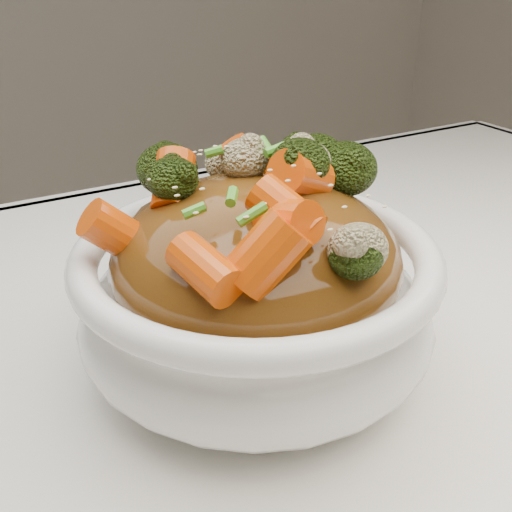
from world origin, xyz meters
TOP-DOWN VIEW (x-y plane):
  - tablecloth at (0.00, 0.00)m, footprint 1.20×0.80m
  - bowl at (-0.05, 0.01)m, footprint 0.30×0.30m
  - sauce_base at (-0.05, 0.01)m, footprint 0.24×0.24m
  - carrots at (-0.05, 0.01)m, footprint 0.24×0.24m
  - broccoli at (-0.05, 0.01)m, footprint 0.24×0.24m
  - cauliflower at (-0.05, 0.01)m, footprint 0.24×0.24m
  - scallions at (-0.05, 0.01)m, footprint 0.18×0.18m
  - sesame_seeds at (-0.05, 0.01)m, footprint 0.21×0.21m

SIDE VIEW (x-z plane):
  - tablecloth at x=0.00m, z-range 0.71..0.75m
  - bowl at x=-0.05m, z-range 0.75..0.84m
  - sauce_base at x=-0.05m, z-range 0.78..0.88m
  - cauliflower at x=-0.05m, z-range 0.88..0.92m
  - broccoli at x=-0.05m, z-range 0.87..0.92m
  - carrots at x=-0.05m, z-range 0.87..0.93m
  - scallions at x=-0.05m, z-range 0.89..0.91m
  - sesame_seeds at x=-0.05m, z-range 0.90..0.91m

